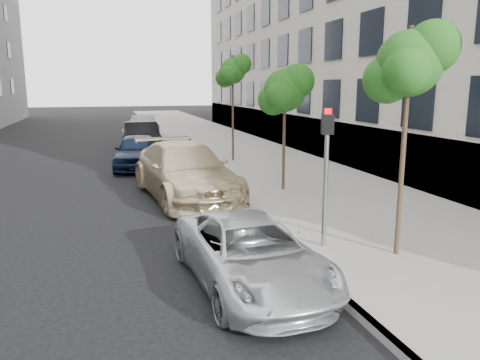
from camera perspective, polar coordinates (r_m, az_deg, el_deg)
name	(u,v)px	position (r m, az deg, el deg)	size (l,w,h in m)	color
ground	(277,313)	(7.82, 4.58, -15.81)	(160.00, 160.00, 0.00)	black
sidewalk	(212,139)	(31.44, -3.48, 5.00)	(6.40, 72.00, 0.14)	gray
curb	(165,141)	(30.92, -9.16, 4.77)	(0.15, 72.00, 0.14)	#9E9B93
tree_near	(410,64)	(9.84, 20.06, 13.18)	(1.64, 1.44, 4.67)	#38281C
tree_mid	(286,90)	(15.59, 5.58, 10.83)	(1.73, 1.53, 4.14)	#38281C
tree_far	(233,71)	(21.77, -0.83, 13.11)	(1.55, 1.35, 4.86)	#38281C
signal_pole	(326,161)	(10.03, 10.47, 2.26)	(0.28, 0.23, 2.98)	#939699
minivan	(250,253)	(8.54, 1.28, -8.89)	(2.03, 4.40, 1.22)	silver
suv	(185,171)	(15.14, -6.69, 1.07)	(2.45, 6.03, 1.75)	beige
sedan_blue	(137,151)	(21.05, -12.43, 3.44)	(1.77, 4.39, 1.50)	black
sedan_black	(142,137)	(26.29, -11.87, 5.14)	(1.71, 4.90, 1.62)	black
sedan_rear	(142,128)	(32.56, -11.85, 6.26)	(2.19, 5.39, 1.57)	gray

